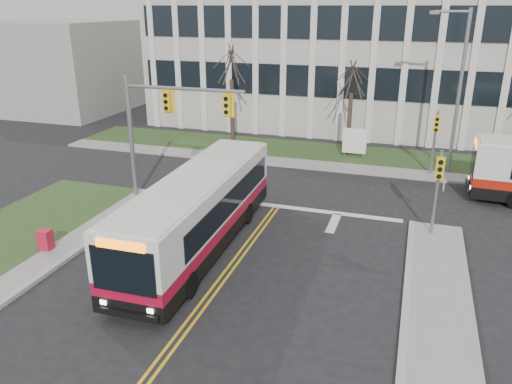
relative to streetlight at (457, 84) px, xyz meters
The scene contains 14 objects.
ground 18.81m from the streetlight, 116.37° to the right, with size 120.00×120.00×0.00m, color black.
sidewalk_cross 6.04m from the streetlight, 161.74° to the right, with size 44.00×1.60×0.14m, color #9E9B93.
building_lawn 6.23m from the streetlight, 149.29° to the left, with size 44.00×5.00×0.12m, color #30491F.
office_building 14.15m from the streetlight, 102.38° to the left, with size 40.00×16.00×12.00m, color beige.
building_annex 35.43m from the streetlight, 163.93° to the left, with size 12.00×12.00×8.00m, color #9E9B93.
mast_arm_signal 16.39m from the streetlight, 146.49° to the right, with size 6.11×0.38×6.20m.
signal_pole_near 9.72m from the streetlight, 95.10° to the right, with size 0.34×0.39×3.80m.
signal_pole_far 2.93m from the streetlight, 136.05° to the right, with size 0.34×0.39×3.80m.
streetlight is the anchor object (origin of this frame).
directory_sign 6.96m from the streetlight, 166.77° to the left, with size 1.50×0.12×2.00m.
tree_left 14.15m from the streetlight, behind, with size 1.80×1.80×7.70m.
tree_mid 6.36m from the streetlight, 161.65° to the left, with size 1.80×1.80×6.82m.
bus_main 16.90m from the streetlight, 126.64° to the right, with size 2.46×11.36×3.03m, color silver, non-canonical shape.
newspaper_box_red 22.47m from the streetlight, 134.96° to the right, with size 0.50×0.45×0.95m, color #B0162D.
Camera 1 is at (6.02, -13.83, 9.31)m, focal length 35.00 mm.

